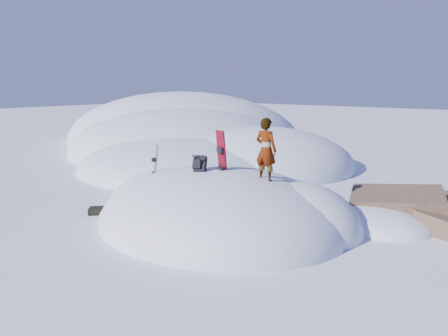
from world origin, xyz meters
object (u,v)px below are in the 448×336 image
Objects in this scene: snowboard_red at (222,162)px; snowboard_dark at (155,168)px; person at (266,150)px; backpack at (200,164)px.

snowboard_red is 1.22× the size of snowboard_dark.
snowboard_dark is 0.88× the size of person.
snowboard_dark is at bearing 142.65° from backpack.
person is at bearing 22.68° from snowboard_red.
snowboard_red is at bearing 20.20° from backpack.
snowboard_dark is 3.93m from person.
snowboard_red is 1.30m from person.
snowboard_dark is at bearing 3.59° from person.
snowboard_dark is 2.75× the size of backpack.
backpack reaches higher than snowboard_dark.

